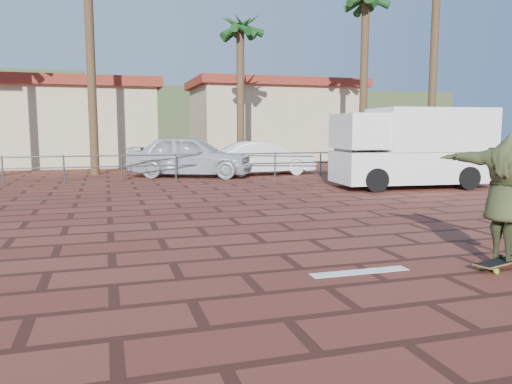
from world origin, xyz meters
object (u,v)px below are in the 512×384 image
campervan (412,146)px  car_silver (191,156)px  skateboarder (510,196)px  car_white (264,158)px  longboard (506,261)px

campervan → car_silver: size_ratio=1.04×
car_silver → skateboarder: bearing=-148.2°
campervan → car_white: size_ratio=1.21×
car_silver → car_white: bearing=-66.1°
campervan → car_silver: bearing=142.8°
longboard → car_silver: (-2.02, 14.58, 0.76)m
longboard → car_silver: bearing=81.9°
longboard → skateboarder: skateboarder is taller
longboard → skateboarder: bearing=-61.0°
car_silver → longboard: bearing=-148.2°
skateboarder → campervan: 9.83m
skateboarder → car_silver: 14.72m
skateboarder → car_silver: size_ratio=0.44×
longboard → car_silver: size_ratio=0.24×
campervan → car_silver: (-6.40, 5.79, -0.51)m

